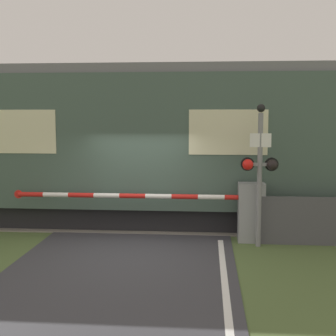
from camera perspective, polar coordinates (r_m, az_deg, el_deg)
ground_plane at (r=10.25m, az=-4.51°, el=-10.11°), size 80.00×80.00×0.00m
track_bed at (r=13.13m, az=-2.36°, el=-6.27°), size 36.00×3.20×0.13m
train at (r=13.54m, az=-15.10°, el=2.92°), size 18.52×3.18×4.17m
crossing_barrier at (r=10.97m, az=7.82°, el=-5.04°), size 5.94×0.44×1.37m
signal_post at (r=10.46m, az=11.13°, el=0.18°), size 0.83×0.26×3.16m
roadside_fence at (r=11.16m, az=19.62°, el=-6.17°), size 3.25×0.06×1.10m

